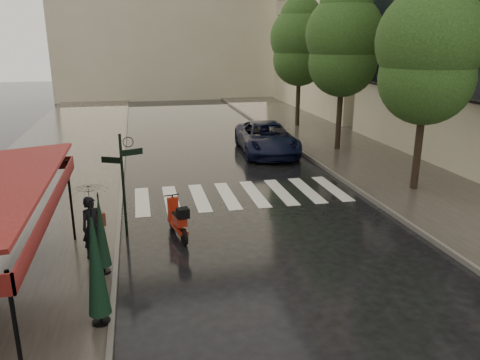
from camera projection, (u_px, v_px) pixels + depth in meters
name	position (u px, v px, depth m)	size (l,w,h in m)	color
ground	(176.00, 279.00, 11.47)	(120.00, 120.00, 0.00)	black
sidewalk_near	(56.00, 164.00, 21.74)	(6.00, 60.00, 0.12)	#38332D
sidewalk_far	(350.00, 149.00, 24.78)	(5.50, 60.00, 0.12)	#38332D
curb_near	(124.00, 160.00, 22.37)	(0.12, 60.00, 0.16)	#595651
curb_far	(300.00, 151.00, 24.20)	(0.12, 60.00, 0.16)	#595651
crosswalk	(241.00, 195.00, 17.69)	(7.85, 3.20, 0.01)	silver
signpost	(123.00, 177.00, 13.50)	(1.17, 0.29, 3.10)	black
tree_near	(429.00, 49.00, 16.58)	(3.80, 3.80, 7.99)	black
tree_mid	(344.00, 40.00, 23.03)	(3.80, 3.80, 8.34)	black
tree_far	(300.00, 42.00, 29.65)	(3.80, 3.80, 8.16)	black
pedestrian_with_umbrella	(90.00, 198.00, 11.94)	(1.37, 1.38, 2.45)	black
scooter	(178.00, 221.00, 13.75)	(0.64, 1.72, 1.14)	black
parked_car	(267.00, 138.00, 23.90)	(2.63, 5.71, 1.59)	black
parasol_front	(96.00, 262.00, 9.11)	(0.45, 0.45, 2.52)	black
parasol_back	(101.00, 231.00, 11.23)	(0.38, 0.38, 2.04)	black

